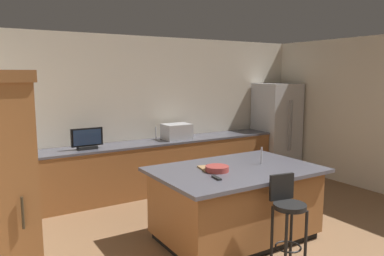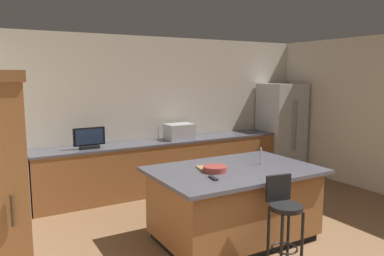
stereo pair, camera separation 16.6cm
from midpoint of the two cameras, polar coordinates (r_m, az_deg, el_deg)
name	(u,v)px [view 1 (the left image)]	position (r m, az deg, el deg)	size (l,w,h in m)	color
wall_back	(153,113)	(6.84, -6.65, 2.34)	(6.73, 0.12, 2.70)	beige
wall_right	(377,115)	(7.19, 25.73, 1.86)	(0.12, 5.05, 2.70)	beige
counter_back	(163,165)	(6.65, -5.20, -5.71)	(4.49, 0.62, 0.89)	brown
kitchen_island	(235,203)	(4.76, 5.58, -11.28)	(2.01, 1.34, 0.90)	black
refrigerator	(276,128)	(8.04, 12.16, 0.04)	(0.81, 0.76, 1.85)	#B7BABF
microwave	(177,132)	(6.67, -3.06, -0.55)	(0.48, 0.36, 0.27)	#B7BABF
tv_monitor	(87,140)	(6.02, -16.47, -1.70)	(0.49, 0.16, 0.33)	black
sink_faucet_back	(156,133)	(6.60, -6.26, -0.83)	(0.02, 0.02, 0.24)	#B2B2B7
sink_faucet_island	(261,156)	(4.86, 9.59, -4.16)	(0.02, 0.02, 0.22)	#B2B2B7
bar_stool_center	(287,214)	(4.10, 13.20, -12.60)	(0.34, 0.36, 1.00)	black
fruit_bowl	(217,169)	(4.46, 2.78, -6.22)	(0.28, 0.28, 0.07)	#993833
cell_phone	(211,166)	(4.72, 1.97, -5.76)	(0.07, 0.15, 0.01)	black
tv_remote	(217,178)	(4.16, 2.61, -7.60)	(0.04, 0.17, 0.02)	black
cutting_board	(213,168)	(4.61, 2.14, -6.04)	(0.32, 0.25, 0.02)	#A87F51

